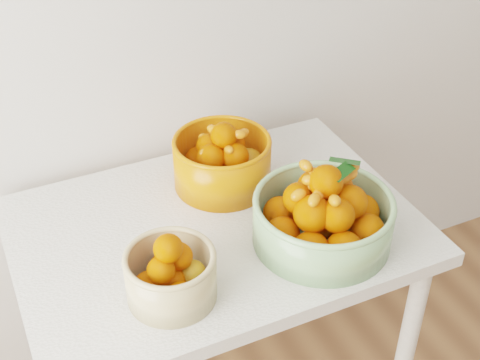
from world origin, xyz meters
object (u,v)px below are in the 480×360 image
Objects in this scene: table at (216,253)px; bowl_green at (323,216)px; bowl_cream at (170,274)px; bowl_orange at (222,161)px.

table is 2.55× the size of bowl_green.
bowl_green is (0.40, 0.02, 0.01)m from bowl_cream.
bowl_orange is (0.09, 0.16, 0.17)m from table.
bowl_orange is at bearing 111.21° from bowl_green.
bowl_orange is (-0.12, 0.32, -0.00)m from bowl_green.
table is 0.32m from bowl_green.
bowl_orange reaches higher than bowl_cream.
bowl_green is at bearing -37.86° from table.
table is at bearing -119.40° from bowl_orange.
bowl_orange is at bearing 60.60° from table.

